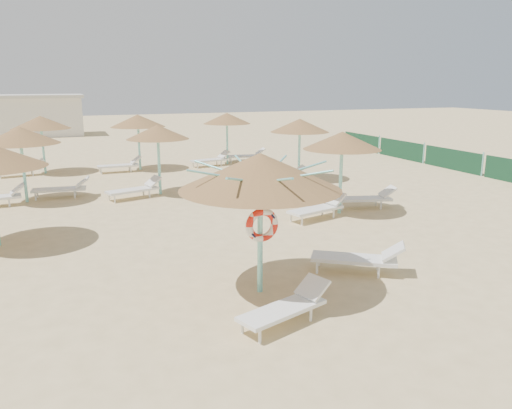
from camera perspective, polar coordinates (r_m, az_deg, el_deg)
name	(u,v)px	position (r m, az deg, el deg)	size (l,w,h in m)	color
ground	(271,285)	(10.72, 1.72, -9.14)	(120.00, 120.00, 0.00)	#DFC288
main_palapa	(260,172)	(9.67, 0.48, 3.72)	(3.19, 3.19, 2.86)	#7FDDD6
lounger_main_a	(287,306)	(9.02, 3.60, -11.54)	(1.92, 1.12, 0.67)	white
lounger_main_b	(360,258)	(11.48, 11.81, -5.98)	(2.02, 1.64, 0.74)	white
palapa_field	(147,132)	(20.24, -12.38, 8.13)	(14.76, 14.14, 2.71)	#7FDDD6
service_hut	(28,115)	(44.19, -24.57, 9.25)	(8.40, 4.40, 3.25)	silver
windbreak_fence	(453,160)	(26.39, 21.58, 4.80)	(0.08, 19.84, 1.10)	#1C5537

